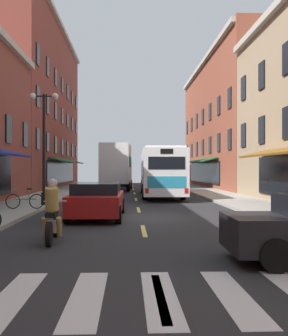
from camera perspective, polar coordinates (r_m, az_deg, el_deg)
name	(u,v)px	position (r m, az deg, el deg)	size (l,w,h in m)	color
ground_plane	(140,219)	(16.27, -0.50, -7.05)	(34.80, 80.00, 0.10)	#28282B
lane_centre_dashes	(141,218)	(16.02, -0.47, -6.97)	(0.14, 73.90, 0.01)	#DBCC4C
crosswalk_near	(160,296)	(6.46, 2.25, -17.32)	(7.10, 2.80, 0.01)	silver
sidewalk_right	(288,215)	(17.46, 19.36, -6.18)	(3.00, 80.00, 0.14)	#A39E93
transit_bus	(161,172)	(28.50, 2.31, -0.54)	(2.81, 11.58, 3.25)	white
box_truck	(117,167)	(36.42, -3.79, 0.13)	(2.77, 7.69, 4.03)	#B21E19
sedan_mid	(97,200)	(16.09, -6.51, -4.41)	(2.07, 4.82, 1.37)	maroon
sedan_far	(118,180)	(45.10, -3.61, -1.66)	(2.07, 4.43, 1.37)	maroon
motorcycle_rider	(52,215)	(11.07, -12.61, -6.37)	(0.62, 2.07, 1.66)	black
bicycle_mid	(25,201)	(18.99, -16.24, -4.38)	(1.71, 0.48, 0.91)	black
street_lamp_twin	(44,143)	(20.90, -13.74, 3.40)	(1.42, 0.32, 5.53)	black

